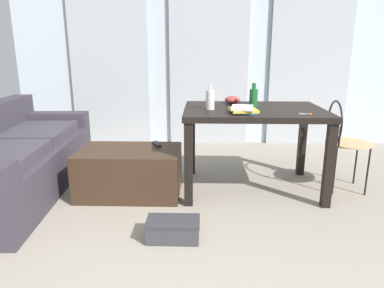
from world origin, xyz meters
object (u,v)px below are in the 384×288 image
Objects in this scene: wire_chair at (342,135)px; bottle_near at (254,97)px; bowl at (232,100)px; shoebox at (173,229)px; couch at (11,160)px; coffee_table at (130,172)px; book_stack at (243,110)px; craft_table at (253,119)px; bottle_far at (210,100)px; scissors at (307,114)px; tv_remote_primary at (157,144)px.

wire_chair is 3.83× the size of bottle_near.
bowl is 0.40× the size of shoebox.
couch is at bearing -176.87° from wire_chair.
coffee_table is 1.15m from book_stack.
coffee_table is 0.72× the size of craft_table.
scissors is at bearing -15.09° from bottle_far.
couch is 1.87m from bottle_far.
craft_table reaches higher than coffee_table.
bowl is 0.79m from scissors.
tv_remote_primary is 0.44× the size of shoebox.
tv_remote_primary is at bearing -178.87° from craft_table.
craft_table is at bearing 8.33° from coffee_table.
bowl is at bearing 165.35° from wire_chair.
wire_chair is at bearing 35.25° from scissors.
craft_table is at bearing 144.18° from scissors.
bottle_far is (1.79, 0.08, 0.55)m from couch.
bottle_near is 0.83× the size of book_stack.
scissors is 0.65× the size of tv_remote_primary.
wire_chair is 1.24m from bottle_far.
craft_table reaches higher than shoebox.
wire_chair is (1.91, 0.17, 0.31)m from coffee_table.
tv_remote_primary is at bearing -178.99° from wire_chair.
bottle_far reaches higher than couch.
bottle_far is at bearing -169.68° from craft_table.
wire_chair reaches higher than craft_table.
bottle_near reaches higher than wire_chair.
scissors reaches higher than tv_remote_primary.
couch is at bearing -176.04° from craft_table.
scissors is (0.39, -0.28, 0.10)m from craft_table.
tv_remote_primary is at bearing 103.41° from shoebox.
shoebox is at bearing -147.35° from scissors.
coffee_table is at bearing -155.30° from bowl.
craft_table is 1.49× the size of wire_chair.
tv_remote_primary is at bearing 163.65° from book_stack.
coffee_table is 4.18× the size of bottle_far.
craft_table is 0.20m from bottle_near.
coffee_table is 0.35m from tv_remote_primary.
bottle_far reaches higher than craft_table.
wire_chair is 0.87m from bottle_near.
coffee_table is at bearing -169.54° from tv_remote_primary.
couch reaches higher than tv_remote_primary.
book_stack is (0.98, -0.08, 0.58)m from coffee_table.
bottle_near is 2.09× the size of scissors.
book_stack is (-0.12, -0.31, -0.06)m from bottle_near.
coffee_table is (1.07, -0.01, -0.09)m from couch.
craft_table is 5.77× the size of bottle_far.
couch is 2.57× the size of wire_chair.
wire_chair is 1.80m from shoebox.
scissors is at bearing 32.65° from shoebox.
couch is 13.44× the size of tv_remote_primary.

